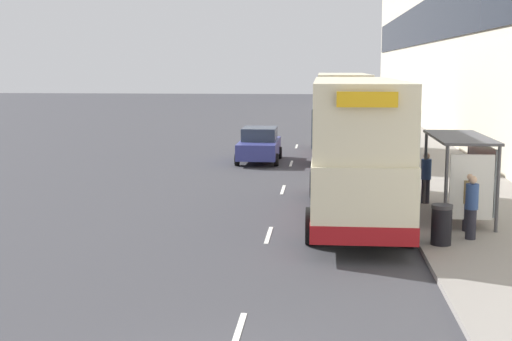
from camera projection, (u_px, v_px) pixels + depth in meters
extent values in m
cube|color=gray|center=(398.00, 136.00, 47.21)|extent=(5.00, 93.00, 0.14)
cube|color=beige|center=(465.00, 1.00, 45.57)|extent=(3.00, 93.00, 17.62)
cube|color=black|center=(440.00, 15.00, 45.84)|extent=(0.12, 89.28, 3.17)
cube|color=silver|center=(238.00, 332.00, 12.70)|extent=(0.12, 2.00, 0.01)
cube|color=silver|center=(269.00, 235.00, 20.00)|extent=(0.12, 2.00, 0.01)
cube|color=silver|center=(283.00, 190.00, 27.30)|extent=(0.12, 2.00, 0.01)
cube|color=silver|center=(291.00, 163.00, 34.59)|extent=(0.12, 2.00, 0.01)
cube|color=silver|center=(297.00, 146.00, 41.89)|extent=(0.12, 2.00, 0.01)
cube|color=#4C4C51|center=(460.00, 137.00, 21.46)|extent=(1.60, 4.20, 0.08)
cylinder|color=#4C4C51|center=(446.00, 189.00, 19.73)|extent=(0.10, 0.10, 2.40)
cylinder|color=#4C4C51|center=(425.00, 168.00, 23.67)|extent=(0.10, 0.10, 2.40)
cylinder|color=#4C4C51|center=(498.00, 190.00, 19.60)|extent=(0.10, 0.10, 2.40)
cylinder|color=#4C4C51|center=(468.00, 169.00, 23.54)|extent=(0.10, 0.10, 2.40)
cube|color=#99A8B2|center=(481.00, 174.00, 21.56)|extent=(0.04, 3.68, 1.92)
cube|color=white|center=(471.00, 187.00, 19.72)|extent=(1.19, 0.10, 1.82)
cube|color=maroon|center=(465.00, 202.00, 21.73)|extent=(0.36, 2.80, 0.08)
cube|color=beige|center=(355.00, 174.00, 21.90)|extent=(2.55, 10.55, 1.85)
cube|color=beige|center=(356.00, 112.00, 21.63)|extent=(2.50, 10.24, 1.95)
cube|color=maroon|center=(354.00, 196.00, 22.01)|extent=(2.58, 10.61, 0.45)
cube|color=#2D3847|center=(355.00, 162.00, 21.85)|extent=(2.58, 9.92, 0.81)
cube|color=#2D3847|center=(356.00, 115.00, 21.64)|extent=(2.55, 9.92, 0.94)
cube|color=yellow|center=(367.00, 99.00, 16.36)|extent=(1.40, 0.08, 0.36)
cylinder|color=black|center=(314.00, 184.00, 25.69)|extent=(0.30, 1.00, 1.00)
cylinder|color=black|center=(386.00, 185.00, 25.46)|extent=(0.30, 1.00, 1.00)
cylinder|color=black|center=(311.00, 226.00, 18.93)|extent=(0.30, 1.00, 1.00)
cylinder|color=black|center=(408.00, 228.00, 18.70)|extent=(0.30, 1.00, 1.00)
cube|color=beige|center=(342.00, 130.00, 36.94)|extent=(2.55, 10.30, 1.85)
cube|color=beige|center=(343.00, 93.00, 36.66)|extent=(2.50, 9.99, 1.95)
cube|color=maroon|center=(342.00, 143.00, 37.04)|extent=(2.58, 10.35, 0.45)
cube|color=#2D3847|center=(342.00, 122.00, 36.89)|extent=(2.58, 9.68, 0.81)
cube|color=#2D3847|center=(342.00, 95.00, 36.68)|extent=(2.55, 9.68, 0.94)
cube|color=yellow|center=(346.00, 83.00, 31.52)|extent=(1.40, 0.08, 0.36)
cylinder|color=black|center=(317.00, 140.00, 40.64)|extent=(0.30, 1.00, 1.00)
cylinder|color=black|center=(362.00, 141.00, 40.41)|extent=(0.30, 1.00, 1.00)
cylinder|color=black|center=(317.00, 155.00, 34.05)|extent=(0.30, 1.00, 1.00)
cylinder|color=black|center=(370.00, 155.00, 33.82)|extent=(0.30, 1.00, 1.00)
cube|color=navy|center=(259.00, 148.00, 35.08)|extent=(1.87, 4.49, 0.76)
cube|color=#2D3847|center=(260.00, 134.00, 35.20)|extent=(1.64, 2.15, 0.63)
cylinder|color=black|center=(276.00, 160.00, 33.68)|extent=(0.20, 0.60, 0.60)
cylinder|color=black|center=(237.00, 159.00, 33.85)|extent=(0.20, 0.60, 0.60)
cylinder|color=black|center=(280.00, 153.00, 36.43)|extent=(0.20, 0.60, 0.60)
cylinder|color=black|center=(243.00, 152.00, 36.59)|extent=(0.20, 0.60, 0.60)
cylinder|color=#23232D|center=(425.00, 191.00, 23.89)|extent=(0.28, 0.28, 0.81)
cylinder|color=navy|center=(426.00, 169.00, 23.78)|extent=(0.34, 0.34, 0.68)
sphere|color=tan|center=(427.00, 156.00, 23.71)|extent=(0.22, 0.22, 0.22)
cylinder|color=#23232D|center=(468.00, 217.00, 19.87)|extent=(0.27, 0.27, 0.78)
cylinder|color=#997F51|center=(469.00, 192.00, 19.76)|extent=(0.33, 0.33, 0.65)
sphere|color=tan|center=(469.00, 176.00, 19.70)|extent=(0.21, 0.21, 0.21)
cylinder|color=#23232D|center=(471.00, 224.00, 18.92)|extent=(0.28, 0.28, 0.81)
cylinder|color=navy|center=(472.00, 197.00, 18.82)|extent=(0.34, 0.34, 0.68)
sphere|color=tan|center=(473.00, 180.00, 18.75)|extent=(0.22, 0.22, 0.22)
cylinder|color=black|center=(441.00, 227.00, 18.33)|extent=(0.52, 0.52, 0.95)
cylinder|color=#2D2D33|center=(442.00, 207.00, 18.25)|extent=(0.55, 0.55, 0.10)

